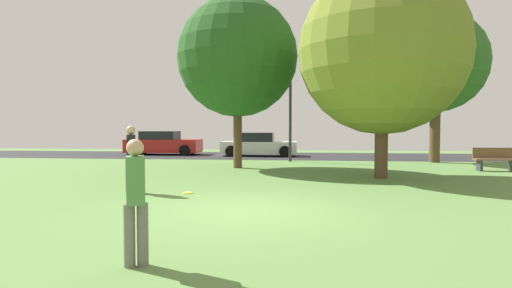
# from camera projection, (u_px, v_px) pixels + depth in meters

# --- Properties ---
(ground_plane) EXTENTS (44.00, 44.00, 0.00)m
(ground_plane) POSITION_uv_depth(u_px,v_px,m) (243.00, 210.00, 8.71)
(ground_plane) COLOR #5B8442
(road_strip) EXTENTS (44.00, 6.40, 0.01)m
(road_strip) POSITION_uv_depth(u_px,v_px,m) (281.00, 156.00, 24.61)
(road_strip) COLOR #28282B
(road_strip) RESTS_ON ground_plane
(maple_tree_far) EXTENTS (5.56, 5.56, 7.02)m
(maple_tree_far) POSITION_uv_depth(u_px,v_px,m) (382.00, 51.00, 13.88)
(maple_tree_far) COLOR brown
(maple_tree_far) RESTS_ON ground_plane
(oak_tree_right) EXTENTS (4.95, 4.95, 7.08)m
(oak_tree_right) POSITION_uv_depth(u_px,v_px,m) (238.00, 57.00, 17.37)
(oak_tree_right) COLOR brown
(oak_tree_right) RESTS_ON ground_plane
(oak_tree_left) EXTENTS (4.75, 4.75, 7.16)m
(oak_tree_left) POSITION_uv_depth(u_px,v_px,m) (436.00, 63.00, 20.04)
(oak_tree_left) COLOR brown
(oak_tree_left) RESTS_ON ground_plane
(person_thrower) EXTENTS (0.33, 0.38, 1.76)m
(person_thrower) POSITION_uv_depth(u_px,v_px,m) (131.00, 155.00, 11.01)
(person_thrower) COLOR slate
(person_thrower) RESTS_ON ground_plane
(person_catcher) EXTENTS (0.33, 0.38, 1.59)m
(person_catcher) POSITION_uv_depth(u_px,v_px,m) (136.00, 197.00, 5.20)
(person_catcher) COLOR slate
(person_catcher) RESTS_ON ground_plane
(frisbee_disc) EXTENTS (0.27, 0.27, 0.03)m
(frisbee_disc) POSITION_uv_depth(u_px,v_px,m) (188.00, 193.00, 10.91)
(frisbee_disc) COLOR yellow
(frisbee_disc) RESTS_ON ground_plane
(parked_car_red) EXTENTS (4.47, 2.03, 1.44)m
(parked_car_red) POSITION_uv_depth(u_px,v_px,m) (163.00, 144.00, 25.75)
(parked_car_red) COLOR #B21E1E
(parked_car_red) RESTS_ON ground_plane
(parked_car_white) EXTENTS (4.37, 1.96, 1.36)m
(parked_car_white) POSITION_uv_depth(u_px,v_px,m) (258.00, 145.00, 24.58)
(parked_car_white) COLOR white
(parked_car_white) RESTS_ON ground_plane
(park_bench) EXTENTS (1.60, 0.45, 0.90)m
(park_bench) POSITION_uv_depth(u_px,v_px,m) (495.00, 159.00, 16.34)
(park_bench) COLOR brown
(park_bench) RESTS_ON ground_plane
(street_lamp_post) EXTENTS (0.14, 0.14, 4.50)m
(street_lamp_post) POSITION_uv_depth(u_px,v_px,m) (290.00, 116.00, 20.67)
(street_lamp_post) COLOR #2D2D33
(street_lamp_post) RESTS_ON ground_plane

